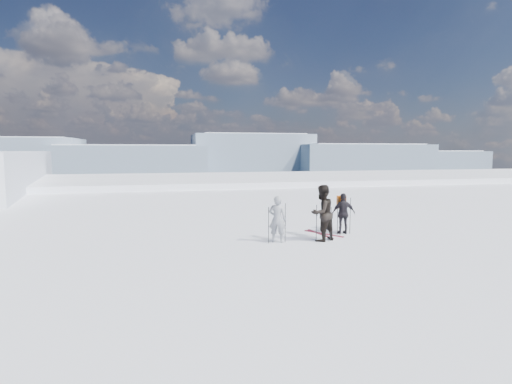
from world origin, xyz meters
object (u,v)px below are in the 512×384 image
at_px(skis_loose, 322,234).
at_px(skier_pack, 343,214).
at_px(skier_dark, 322,213).
at_px(skier_grey, 277,219).

bearing_deg(skis_loose, skier_pack, -8.92).
relative_size(skier_dark, skis_loose, 1.14).
distance_m(skier_dark, skier_pack, 1.54).
bearing_deg(skier_dark, skier_pack, -169.25).
relative_size(skier_grey, skis_loose, 0.93).
bearing_deg(skier_pack, skier_grey, 21.48).
bearing_deg(skier_grey, skier_pack, -139.72).
bearing_deg(skier_pack, skis_loose, -3.00).
bearing_deg(skier_grey, skis_loose, -131.00).
distance_m(skier_grey, skier_pack, 2.87).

